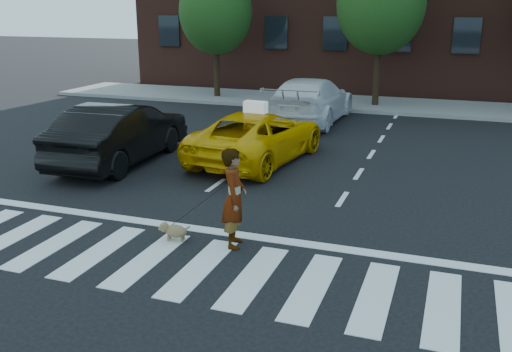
# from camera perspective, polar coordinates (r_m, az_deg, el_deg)

# --- Properties ---
(ground) EXTENTS (120.00, 120.00, 0.00)m
(ground) POSITION_cam_1_polar(r_m,az_deg,el_deg) (9.95, -5.72, -9.14)
(ground) COLOR black
(ground) RESTS_ON ground
(crosswalk) EXTENTS (13.00, 2.40, 0.01)m
(crosswalk) POSITION_cam_1_polar(r_m,az_deg,el_deg) (9.94, -5.73, -9.11)
(crosswalk) COLOR silver
(crosswalk) RESTS_ON ground
(stop_line) EXTENTS (12.00, 0.30, 0.01)m
(stop_line) POSITION_cam_1_polar(r_m,az_deg,el_deg) (11.28, -2.26, -5.80)
(stop_line) COLOR silver
(stop_line) RESTS_ON ground
(sidewalk_far) EXTENTS (30.00, 4.00, 0.15)m
(sidewalk_far) POSITION_cam_1_polar(r_m,az_deg,el_deg) (26.20, 10.87, 7.09)
(sidewalk_far) COLOR slate
(sidewalk_far) RESTS_ON ground
(tree_left) EXTENTS (3.39, 3.38, 6.50)m
(tree_left) POSITION_cam_1_polar(r_m,az_deg,el_deg) (27.31, -4.01, 16.93)
(tree_left) COLOR black
(tree_left) RESTS_ON ground
(taxi) EXTENTS (3.03, 5.44, 1.44)m
(taxi) POSITION_cam_1_polar(r_m,az_deg,el_deg) (16.37, 0.19, 4.00)
(taxi) COLOR #DC9F04
(taxi) RESTS_ON ground
(black_sedan) EXTENTS (2.02, 5.27, 1.71)m
(black_sedan) POSITION_cam_1_polar(r_m,az_deg,el_deg) (16.59, -13.43, 4.19)
(black_sedan) COLOR black
(black_sedan) RESTS_ON ground
(white_suv) EXTENTS (2.45, 5.89, 1.70)m
(white_suv) POSITION_cam_1_polar(r_m,az_deg,el_deg) (22.01, 5.46, 7.57)
(white_suv) COLOR silver
(white_suv) RESTS_ON ground
(woman) EXTENTS (0.61, 0.78, 1.88)m
(woman) POSITION_cam_1_polar(r_m,az_deg,el_deg) (10.44, -2.21, -2.22)
(woman) COLOR #999999
(woman) RESTS_ON ground
(dog) EXTENTS (0.63, 0.32, 0.36)m
(dog) POSITION_cam_1_polar(r_m,az_deg,el_deg) (11.01, -8.28, -5.41)
(dog) COLOR #896446
(dog) RESTS_ON ground
(taxi_sign) EXTENTS (0.68, 0.36, 0.32)m
(taxi_sign) POSITION_cam_1_polar(r_m,az_deg,el_deg) (16.01, -0.05, 6.92)
(taxi_sign) COLOR white
(taxi_sign) RESTS_ON taxi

